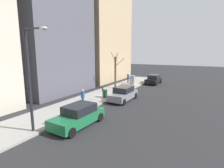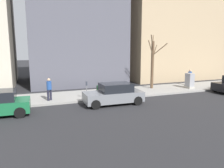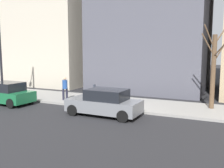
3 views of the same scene
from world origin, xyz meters
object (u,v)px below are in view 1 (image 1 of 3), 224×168
(office_tower_left, at_px, (89,14))
(parked_car_black, at_px, (154,79))
(utility_box, at_px, (132,80))
(office_block_center, at_px, (41,28))
(streetlamp, at_px, (31,72))
(trash_bin, at_px, (105,94))
(parked_car_grey, at_px, (123,94))
(pedestrian_midblock, at_px, (83,97))
(parked_car_green, at_px, (78,116))
(bare_tree, at_px, (115,71))
(parking_meter, at_px, (103,93))
(pedestrian_near_meter, at_px, (128,77))

(office_tower_left, bearing_deg, parked_car_black, -179.99)
(utility_box, distance_m, office_block_center, 15.19)
(utility_box, bearing_deg, office_tower_left, -16.70)
(streetlamp, height_order, trash_bin, streetlamp)
(parked_car_black, bearing_deg, streetlamp, 86.32)
(parked_car_grey, height_order, office_tower_left, office_tower_left)
(pedestrian_midblock, height_order, office_block_center, office_block_center)
(parked_car_grey, bearing_deg, streetlamp, 82.36)
(parked_car_green, bearing_deg, parked_car_grey, -87.34)
(trash_bin, bearing_deg, bare_tree, -73.81)
(parking_meter, xyz_separation_m, pedestrian_near_meter, (2.06, -11.48, 0.11))
(bare_tree, bearing_deg, parked_car_green, 106.42)
(utility_box, bearing_deg, parked_car_green, 98.88)
(streetlamp, relative_size, pedestrian_near_meter, 3.92)
(parking_meter, xyz_separation_m, pedestrian_midblock, (0.53, 2.71, 0.11))
(parked_car_grey, height_order, pedestrian_midblock, pedestrian_midblock)
(trash_bin, xyz_separation_m, office_block_center, (9.62, 0.18, 7.82))
(parking_meter, distance_m, pedestrian_midblock, 2.76)
(pedestrian_midblock, bearing_deg, pedestrian_near_meter, 150.22)
(bare_tree, bearing_deg, parked_car_black, -120.67)
(parked_car_grey, distance_m, parking_meter, 2.31)
(pedestrian_midblock, bearing_deg, parked_car_grey, 117.05)
(pedestrian_near_meter, distance_m, office_tower_left, 14.90)
(pedestrian_midblock, relative_size, office_tower_left, 0.07)
(streetlamp, height_order, pedestrian_midblock, streetlamp)
(parked_car_black, xyz_separation_m, trash_bin, (2.18, 12.35, -0.14))
(streetlamp, xyz_separation_m, office_block_center, (10.24, -9.52, 4.41))
(utility_box, bearing_deg, office_block_center, 45.56)
(parking_meter, height_order, office_block_center, office_block_center)
(pedestrian_midblock, bearing_deg, utility_box, 145.46)
(bare_tree, bearing_deg, pedestrian_near_meter, -91.04)
(parked_car_green, relative_size, office_tower_left, 0.17)
(office_block_center, bearing_deg, pedestrian_midblock, 158.60)
(streetlamp, distance_m, pedestrian_midblock, 6.51)
(utility_box, distance_m, pedestrian_midblock, 13.15)
(parked_car_green, bearing_deg, streetlamp, 58.47)
(office_tower_left, distance_m, office_block_center, 13.26)
(trash_bin, bearing_deg, parked_car_green, 106.61)
(utility_box, relative_size, streetlamp, 0.22)
(parked_car_grey, bearing_deg, parking_meter, 44.44)
(trash_bin, bearing_deg, utility_box, -87.52)
(parking_meter, xyz_separation_m, office_block_center, (10.07, -1.03, 7.45))
(parking_meter, bearing_deg, parked_car_black, -97.27)
(parked_car_grey, relative_size, pedestrian_midblock, 2.55)
(pedestrian_near_meter, bearing_deg, pedestrian_midblock, 153.24)
(bare_tree, height_order, office_block_center, office_block_center)
(trash_bin, relative_size, office_tower_left, 0.04)
(bare_tree, relative_size, office_tower_left, 0.20)
(bare_tree, distance_m, office_tower_left, 15.03)
(parking_meter, bearing_deg, pedestrian_near_meter, -79.82)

